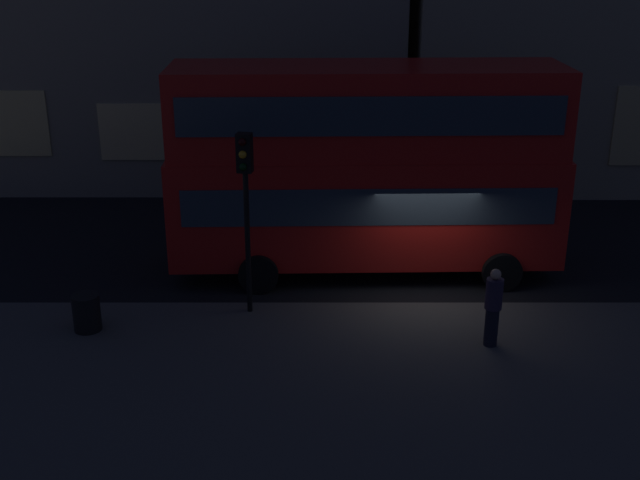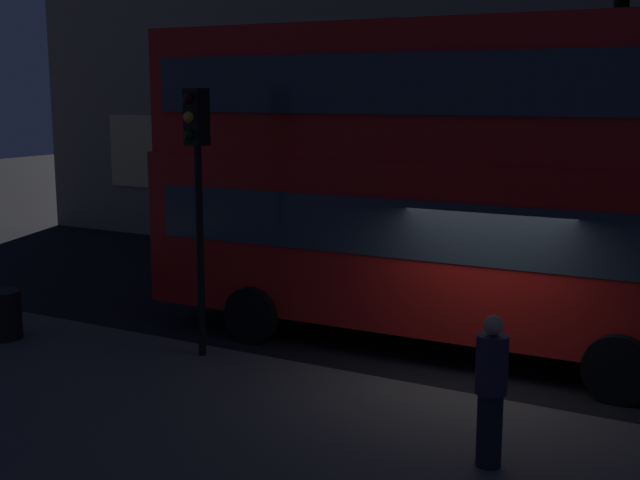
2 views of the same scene
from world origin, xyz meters
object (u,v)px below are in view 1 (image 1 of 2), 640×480
object	(u,v)px
double_decker_bus	(363,161)
pedestrian	(490,306)
litter_bin	(84,313)
traffic_light_near_kerb	(243,187)

from	to	relation	value
double_decker_bus	pedestrian	size ratio (longest dim) A/B	5.69
double_decker_bus	litter_bin	distance (m)	7.49
traffic_light_near_kerb	pedestrian	bearing A→B (deg)	-6.41
pedestrian	litter_bin	distance (m)	8.66
pedestrian	litter_bin	world-z (taller)	pedestrian
double_decker_bus	traffic_light_near_kerb	distance (m)	3.76
traffic_light_near_kerb	litter_bin	bearing A→B (deg)	-154.58
traffic_light_near_kerb	pedestrian	world-z (taller)	traffic_light_near_kerb
pedestrian	litter_bin	bearing A→B (deg)	15.35
traffic_light_near_kerb	litter_bin	world-z (taller)	traffic_light_near_kerb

